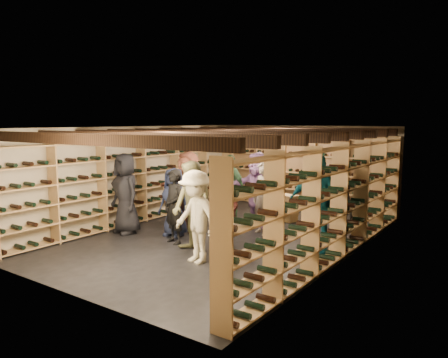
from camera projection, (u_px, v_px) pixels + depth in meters
ground at (225, 236)px, 9.68m from camera, size 8.00×8.00×0.00m
walls at (225, 183)px, 9.52m from camera, size 5.52×8.02×2.40m
ceiling at (225, 127)px, 9.36m from camera, size 5.50×8.00×0.01m
ceiling_joists at (225, 134)px, 9.38m from camera, size 5.40×7.12×0.18m
wine_rack_left at (142, 179)px, 11.01m from camera, size 0.32×7.50×2.15m
wine_rack_right at (339, 201)px, 8.07m from camera, size 0.32×7.50×2.15m
wine_rack_back at (301, 172)px, 12.64m from camera, size 4.70×0.30×2.15m
crate_stack_left at (286, 208)px, 11.10m from camera, size 0.56×0.42×0.68m
crate_stack_right at (268, 212)px, 10.62m from camera, size 0.57×0.46×0.68m
crate_loose at (322, 222)px, 10.63m from camera, size 0.55×0.41×0.17m
person_0 at (126, 194)px, 9.85m from camera, size 1.00×0.77×1.82m
person_1 at (174, 207)px, 9.03m from camera, size 0.65×0.51×1.55m
person_2 at (192, 208)px, 8.31m from camera, size 1.05×0.94×1.79m
person_3 at (196, 217)px, 7.79m from camera, size 1.20×0.87×1.68m
person_4 at (317, 203)px, 8.46m from camera, size 1.19×0.71×1.91m
person_5 at (188, 191)px, 10.08m from camera, size 1.80×1.01×1.85m
person_6 at (174, 202)px, 9.63m from camera, size 0.79×0.55×1.52m
person_7 at (263, 198)px, 9.77m from camera, size 0.70×0.59×1.64m
person_8 at (224, 209)px, 8.76m from camera, size 0.89×0.78×1.55m
person_10 at (230, 188)px, 11.06m from camera, size 1.05×0.59×1.69m
person_11 at (257, 189)px, 10.49m from camera, size 1.76×0.95×1.81m
person_12 at (333, 203)px, 9.06m from camera, size 0.96×0.80×1.67m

